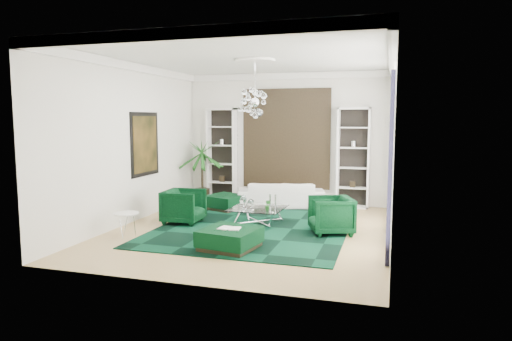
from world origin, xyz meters
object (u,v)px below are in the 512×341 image
(side_table, at_px, (127,225))
(armchair_left, at_px, (184,206))
(ottoman_front, at_px, (230,239))
(sofa, at_px, (281,194))
(armchair_right, at_px, (331,215))
(palm, at_px, (202,162))
(coffee_table, at_px, (258,216))
(ottoman_side, at_px, (226,202))

(side_table, bearing_deg, armchair_left, 68.20)
(ottoman_front, bearing_deg, sofa, 90.65)
(armchair_right, height_order, palm, palm)
(sofa, relative_size, coffee_table, 2.00)
(ottoman_side, bearing_deg, armchair_right, -30.14)
(sofa, height_order, armchair_left, armchair_left)
(armchair_right, bearing_deg, side_table, -90.65)
(armchair_left, relative_size, palm, 0.37)
(sofa, xyz_separation_m, armchair_right, (1.75, -2.65, 0.06))
(armchair_right, xyz_separation_m, coffee_table, (-1.75, 0.35, -0.20))
(armchair_left, bearing_deg, sofa, -36.45)
(armchair_left, xyz_separation_m, coffee_table, (1.75, 0.35, -0.20))
(armchair_left, height_order, palm, palm)
(ottoman_side, height_order, ottoman_front, same)
(armchair_right, distance_m, ottoman_side, 3.59)
(sofa, distance_m, palm, 2.60)
(ottoman_front, bearing_deg, palm, 119.05)
(sofa, distance_m, ottoman_side, 1.60)
(armchair_left, distance_m, coffee_table, 1.80)
(coffee_table, height_order, side_table, side_table)
(ottoman_front, xyz_separation_m, side_table, (-2.40, 0.25, 0.05))
(ottoman_side, bearing_deg, coffee_table, -47.05)
(ottoman_side, relative_size, ottoman_front, 0.90)
(ottoman_side, relative_size, palm, 0.38)
(armchair_right, distance_m, palm, 5.08)
(ottoman_front, xyz_separation_m, palm, (-2.50, 4.50, 1.00))
(ottoman_side, xyz_separation_m, palm, (-1.10, 0.95, 1.00))
(armchair_right, xyz_separation_m, palm, (-4.20, 2.75, 0.79))
(coffee_table, distance_m, ottoman_front, 2.10)
(sofa, xyz_separation_m, side_table, (-2.35, -4.15, -0.10))
(palm, bearing_deg, ottoman_side, -40.82)
(armchair_right, relative_size, coffee_table, 0.75)
(armchair_left, height_order, ottoman_side, armchair_left)
(armchair_right, bearing_deg, armchair_left, -110.74)
(sofa, height_order, coffee_table, sofa)
(coffee_table, relative_size, side_table, 2.31)
(armchair_left, xyz_separation_m, ottoman_side, (0.40, 1.80, -0.21))
(armchair_right, relative_size, palm, 0.37)
(sofa, xyz_separation_m, palm, (-2.45, 0.10, 0.85))
(sofa, height_order, side_table, sofa)
(armchair_right, height_order, coffee_table, armchair_right)
(coffee_table, bearing_deg, armchair_right, -11.31)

